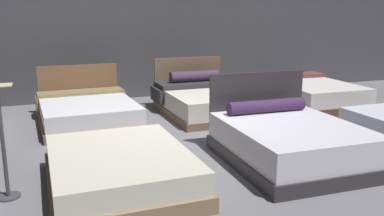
% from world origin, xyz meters
% --- Properties ---
extents(ground_plane, '(18.00, 18.00, 0.02)m').
position_xyz_m(ground_plane, '(0.00, 0.00, -0.01)').
color(ground_plane, slate).
extents(showroom_back_wall, '(18.00, 0.06, 3.50)m').
position_xyz_m(showroom_back_wall, '(0.00, 3.65, 1.75)').
color(showroom_back_wall, '#47474C').
rests_on(showroom_back_wall, ground_plane).
extents(bed_1, '(1.53, 1.95, 0.41)m').
position_xyz_m(bed_1, '(-1.09, -1.22, 0.20)').
color(bed_1, '#8E6D4C').
rests_on(bed_1, ground_plane).
extents(bed_2, '(1.62, 1.96, 1.04)m').
position_xyz_m(bed_2, '(1.09, -1.17, 0.27)').
color(bed_2, '#312C2F').
rests_on(bed_2, ground_plane).
extents(bed_5, '(1.69, 2.10, 0.91)m').
position_xyz_m(bed_5, '(-1.12, 1.71, 0.21)').
color(bed_5, brown).
rests_on(bed_5, ground_plane).
extents(bed_6, '(1.66, 2.05, 0.99)m').
position_xyz_m(bed_6, '(1.06, 1.64, 0.26)').
color(bed_6, brown).
rests_on(bed_6, ground_plane).
extents(bed_7, '(1.62, 2.18, 0.55)m').
position_xyz_m(bed_7, '(3.40, 1.56, 0.25)').
color(bed_7, brown).
rests_on(bed_7, ground_plane).
extents(price_sign, '(0.28, 0.24, 1.18)m').
position_xyz_m(price_sign, '(-2.23, -1.08, 0.47)').
color(price_sign, '#3F3F44').
rests_on(price_sign, ground_plane).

